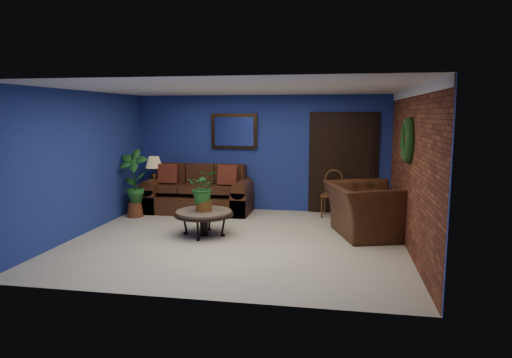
% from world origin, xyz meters
% --- Properties ---
extents(floor, '(5.50, 5.50, 0.00)m').
position_xyz_m(floor, '(0.00, 0.00, 0.00)').
color(floor, beige).
rests_on(floor, ground).
extents(wall_back, '(5.50, 0.04, 2.50)m').
position_xyz_m(wall_back, '(0.00, 2.50, 1.25)').
color(wall_back, navy).
rests_on(wall_back, ground).
extents(wall_left, '(0.04, 5.00, 2.50)m').
position_xyz_m(wall_left, '(-2.75, 0.00, 1.25)').
color(wall_left, navy).
rests_on(wall_left, ground).
extents(wall_right_brick, '(0.04, 5.00, 2.50)m').
position_xyz_m(wall_right_brick, '(2.75, 0.00, 1.25)').
color(wall_right_brick, brown).
rests_on(wall_right_brick, ground).
extents(ceiling, '(5.50, 5.00, 0.02)m').
position_xyz_m(ceiling, '(0.00, 0.00, 2.50)').
color(ceiling, silver).
rests_on(ceiling, wall_back).
extents(crown_molding, '(0.03, 5.00, 0.14)m').
position_xyz_m(crown_molding, '(2.72, 0.00, 2.43)').
color(crown_molding, white).
rests_on(crown_molding, wall_right_brick).
extents(wall_mirror, '(1.02, 0.06, 0.77)m').
position_xyz_m(wall_mirror, '(-0.60, 2.46, 1.72)').
color(wall_mirror, '#3D2813').
rests_on(wall_mirror, wall_back).
extents(closet_door, '(1.44, 0.06, 2.18)m').
position_xyz_m(closet_door, '(1.75, 2.47, 1.05)').
color(closet_door, black).
rests_on(closet_door, wall_back).
extents(wreath, '(0.16, 0.72, 0.72)m').
position_xyz_m(wreath, '(2.69, 0.05, 1.70)').
color(wreath, black).
rests_on(wreath, wall_right_brick).
extents(sofa, '(2.27, 0.98, 1.02)m').
position_xyz_m(sofa, '(-1.30, 2.09, 0.34)').
color(sofa, '#4C2A15').
rests_on(sofa, ground).
extents(coffee_table, '(1.02, 1.02, 0.44)m').
position_xyz_m(coffee_table, '(-0.63, 0.19, 0.38)').
color(coffee_table, '#504B46').
rests_on(coffee_table, ground).
extents(end_table, '(0.62, 0.62, 0.57)m').
position_xyz_m(end_table, '(-2.30, 2.05, 0.43)').
color(end_table, '#504B46').
rests_on(end_table, ground).
extents(table_lamp, '(0.36, 0.36, 0.59)m').
position_xyz_m(table_lamp, '(-2.30, 2.05, 0.95)').
color(table_lamp, '#3D2813').
rests_on(table_lamp, end_table).
extents(side_chair, '(0.47, 0.47, 0.96)m').
position_xyz_m(side_chair, '(1.55, 2.12, 0.54)').
color(side_chair, brown).
rests_on(side_chair, ground).
extents(armchair, '(1.56, 1.68, 0.90)m').
position_xyz_m(armchair, '(2.15, 0.68, 0.45)').
color(armchair, '#4C2A15').
rests_on(armchair, ground).
extents(coffee_plant, '(0.61, 0.55, 0.71)m').
position_xyz_m(coffee_plant, '(-0.63, 0.19, 0.82)').
color(coffee_plant, brown).
rests_on(coffee_plant, coffee_table).
extents(floor_plant, '(0.38, 0.34, 0.73)m').
position_xyz_m(floor_plant, '(2.35, 0.86, 0.37)').
color(floor_plant, brown).
rests_on(floor_plant, ground).
extents(tall_plant, '(0.63, 0.45, 1.40)m').
position_xyz_m(tall_plant, '(-2.45, 1.35, 0.75)').
color(tall_plant, brown).
rests_on(tall_plant, ground).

